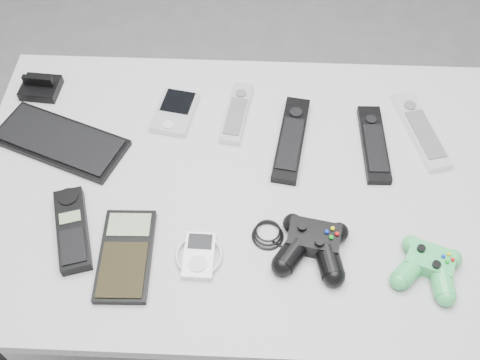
{
  "coord_description": "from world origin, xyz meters",
  "views": [
    {
      "loc": [
        0.09,
        -0.61,
        1.72
      ],
      "look_at": [
        0.06,
        0.05,
        0.78
      ],
      "focal_mm": 42.0,
      "sensor_mm": 36.0,
      "label": 1
    }
  ],
  "objects_px": {
    "mp3_player": "(199,255)",
    "controller_black": "(313,244)",
    "remote_black_a": "(291,139)",
    "cordless_handset": "(72,229)",
    "desk": "(243,200)",
    "pda_keyboard": "(60,141)",
    "controller_green": "(429,265)",
    "remote_silver_b": "(421,129)",
    "pda": "(175,112)",
    "remote_silver_a": "(237,113)",
    "calculator": "(126,255)",
    "remote_black_b": "(374,143)"
  },
  "relations": [
    {
      "from": "mp3_player",
      "to": "controller_black",
      "type": "distance_m",
      "value": 0.22
    },
    {
      "from": "remote_black_a",
      "to": "cordless_handset",
      "type": "height_order",
      "value": "cordless_handset"
    },
    {
      "from": "desk",
      "to": "cordless_handset",
      "type": "distance_m",
      "value": 0.36
    },
    {
      "from": "pda_keyboard",
      "to": "desk",
      "type": "bearing_deg",
      "value": 9.1
    },
    {
      "from": "controller_green",
      "to": "remote_silver_b",
      "type": "bearing_deg",
      "value": 104.03
    },
    {
      "from": "remote_black_a",
      "to": "remote_silver_b",
      "type": "xyz_separation_m",
      "value": [
        0.29,
        0.04,
        -0.0
      ]
    },
    {
      "from": "pda",
      "to": "remote_silver_a",
      "type": "xyz_separation_m",
      "value": [
        0.14,
        0.0,
        -0.0
      ]
    },
    {
      "from": "remote_silver_a",
      "to": "controller_green",
      "type": "relative_size",
      "value": 1.39
    },
    {
      "from": "remote_silver_a",
      "to": "calculator",
      "type": "distance_m",
      "value": 0.42
    },
    {
      "from": "desk",
      "to": "pda_keyboard",
      "type": "relative_size",
      "value": 3.96
    },
    {
      "from": "remote_silver_a",
      "to": "cordless_handset",
      "type": "distance_m",
      "value": 0.44
    },
    {
      "from": "cordless_handset",
      "to": "controller_green",
      "type": "height_order",
      "value": "controller_green"
    },
    {
      "from": "calculator",
      "to": "remote_silver_a",
      "type": "bearing_deg",
      "value": 60.74
    },
    {
      "from": "remote_black_a",
      "to": "cordless_handset",
      "type": "bearing_deg",
      "value": -141.09
    },
    {
      "from": "pda_keyboard",
      "to": "remote_black_a",
      "type": "xyz_separation_m",
      "value": [
        0.5,
        0.02,
        0.0
      ]
    },
    {
      "from": "remote_silver_a",
      "to": "cordless_handset",
      "type": "xyz_separation_m",
      "value": [
        -0.31,
        -0.32,
        0.0
      ]
    },
    {
      "from": "mp3_player",
      "to": "desk",
      "type": "bearing_deg",
      "value": 67.45
    },
    {
      "from": "pda",
      "to": "controller_green",
      "type": "height_order",
      "value": "controller_green"
    },
    {
      "from": "remote_black_a",
      "to": "calculator",
      "type": "relative_size",
      "value": 1.21
    },
    {
      "from": "pda",
      "to": "remote_black_b",
      "type": "distance_m",
      "value": 0.45
    },
    {
      "from": "mp3_player",
      "to": "pda",
      "type": "bearing_deg",
      "value": 104.13
    },
    {
      "from": "remote_silver_a",
      "to": "remote_black_a",
      "type": "distance_m",
      "value": 0.14
    },
    {
      "from": "desk",
      "to": "pda",
      "type": "height_order",
      "value": "pda"
    },
    {
      "from": "cordless_handset",
      "to": "controller_green",
      "type": "relative_size",
      "value": 1.42
    },
    {
      "from": "remote_black_b",
      "to": "mp3_player",
      "type": "distance_m",
      "value": 0.46
    },
    {
      "from": "cordless_handset",
      "to": "mp3_player",
      "type": "height_order",
      "value": "cordless_handset"
    },
    {
      "from": "remote_silver_b",
      "to": "calculator",
      "type": "xyz_separation_m",
      "value": [
        -0.6,
        -0.34,
        -0.0
      ]
    },
    {
      "from": "pda",
      "to": "calculator",
      "type": "bearing_deg",
      "value": -87.97
    },
    {
      "from": "pda_keyboard",
      "to": "calculator",
      "type": "bearing_deg",
      "value": -34.08
    },
    {
      "from": "pda_keyboard",
      "to": "remote_black_b",
      "type": "bearing_deg",
      "value": 23.01
    },
    {
      "from": "remote_silver_b",
      "to": "controller_green",
      "type": "distance_m",
      "value": 0.34
    },
    {
      "from": "remote_black_a",
      "to": "calculator",
      "type": "height_order",
      "value": "remote_black_a"
    },
    {
      "from": "remote_black_a",
      "to": "calculator",
      "type": "xyz_separation_m",
      "value": [
        -0.32,
        -0.3,
        -0.0
      ]
    },
    {
      "from": "pda",
      "to": "calculator",
      "type": "distance_m",
      "value": 0.37
    },
    {
      "from": "pda",
      "to": "controller_black",
      "type": "bearing_deg",
      "value": -38.13
    },
    {
      "from": "controller_black",
      "to": "pda",
      "type": "bearing_deg",
      "value": 142.21
    },
    {
      "from": "cordless_handset",
      "to": "desk",
      "type": "bearing_deg",
      "value": 5.39
    },
    {
      "from": "remote_black_a",
      "to": "remote_black_b",
      "type": "bearing_deg",
      "value": 7.29
    },
    {
      "from": "controller_black",
      "to": "desk",
      "type": "bearing_deg",
      "value": 142.03
    },
    {
      "from": "mp3_player",
      "to": "controller_green",
      "type": "xyz_separation_m",
      "value": [
        0.43,
        -0.01,
        0.01
      ]
    },
    {
      "from": "pda_keyboard",
      "to": "calculator",
      "type": "relative_size",
      "value": 1.49
    },
    {
      "from": "desk",
      "to": "pda_keyboard",
      "type": "height_order",
      "value": "pda_keyboard"
    },
    {
      "from": "remote_black_b",
      "to": "controller_green",
      "type": "height_order",
      "value": "controller_green"
    },
    {
      "from": "remote_black_a",
      "to": "controller_black",
      "type": "xyz_separation_m",
      "value": [
        0.04,
        -0.27,
        0.01
      ]
    },
    {
      "from": "remote_black_b",
      "to": "remote_silver_b",
      "type": "xyz_separation_m",
      "value": [
        0.11,
        0.04,
        0.0
      ]
    },
    {
      "from": "pda",
      "to": "remote_black_b",
      "type": "xyz_separation_m",
      "value": [
        0.44,
        -0.07,
        -0.0
      ]
    },
    {
      "from": "remote_silver_a",
      "to": "controller_green",
      "type": "bearing_deg",
      "value": -36.97
    },
    {
      "from": "remote_silver_a",
      "to": "desk",
      "type": "bearing_deg",
      "value": -74.91
    },
    {
      "from": "mp3_player",
      "to": "remote_silver_b",
      "type": "bearing_deg",
      "value": 36.34
    },
    {
      "from": "desk",
      "to": "controller_black",
      "type": "bearing_deg",
      "value": -48.61
    }
  ]
}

